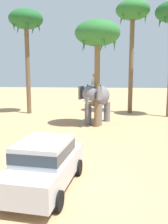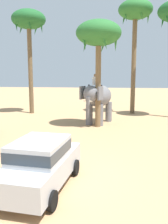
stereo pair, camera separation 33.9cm
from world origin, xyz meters
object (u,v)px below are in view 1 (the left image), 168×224
at_px(elephant_with_mahout, 97,98).
at_px(palm_tree_far_back, 97,36).
at_px(car_sedan_foreground, 45,162).
at_px(palm_tree_near_hut, 26,23).
at_px(palm_tree_left_of_road, 133,15).

xyz_separation_m(elephant_with_mahout, palm_tree_far_back, (0.06, -1.17, 4.52)).
height_order(car_sedan_foreground, palm_tree_near_hut, palm_tree_near_hut).
bearing_deg(palm_tree_near_hut, car_sedan_foreground, -69.95).
distance_m(car_sedan_foreground, palm_tree_far_back, 11.49).
distance_m(car_sedan_foreground, elephant_with_mahout, 11.24).
height_order(car_sedan_foreground, elephant_with_mahout, elephant_with_mahout).
relative_size(elephant_with_mahout, palm_tree_far_back, 0.53).
xyz_separation_m(car_sedan_foreground, palm_tree_left_of_road, (4.34, 16.49, 8.43)).
bearing_deg(palm_tree_far_back, car_sedan_foreground, -97.52).
distance_m(car_sedan_foreground, palm_tree_left_of_road, 19.02).
distance_m(car_sedan_foreground, palm_tree_near_hut, 18.11).
xyz_separation_m(car_sedan_foreground, elephant_with_mahout, (1.26, 11.12, 1.06)).
relative_size(car_sedan_foreground, palm_tree_far_back, 0.56).
height_order(elephant_with_mahout, palm_tree_left_of_road, palm_tree_left_of_road).
height_order(elephant_with_mahout, palm_tree_far_back, palm_tree_far_back).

